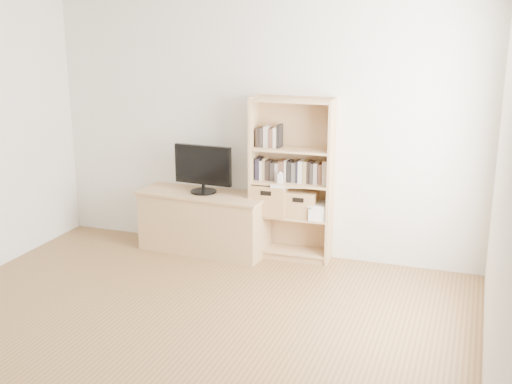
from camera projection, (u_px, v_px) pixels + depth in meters
The scene contains 13 objects.
floor at pixel (144, 365), 4.52m from camera, with size 4.50×5.00×0.01m, color brown.
back_wall at pixel (261, 127), 6.45m from camera, with size 4.50×0.02×2.60m, color silver.
right_wall at pixel (503, 222), 3.45m from camera, with size 0.02×5.00×2.60m, color silver.
tv_stand at pixel (204, 223), 6.66m from camera, with size 1.31×0.49×0.60m, color tan.
bookshelf at pixel (291, 180), 6.32m from camera, with size 0.81×0.29×1.63m, color tan.
television at pixel (203, 169), 6.51m from camera, with size 0.62×0.05×0.49m, color black.
books_row_mid at pixel (292, 171), 6.32m from camera, with size 0.81×0.16×0.22m, color #201E2D.
books_row_upper at pixel (275, 137), 6.28m from camera, with size 0.37×0.14×0.20m, color #201E2D.
baby_monitor at pixel (280, 178), 6.26m from camera, with size 0.05×0.03×0.10m, color white.
basket_left at pixel (270, 198), 6.44m from camera, with size 0.37×0.31×0.31m, color #9A6A45.
basket_right at pixel (301, 203), 6.35m from camera, with size 0.32×0.26×0.26m, color #9A6A45.
laptop at pixel (289, 184), 6.33m from camera, with size 0.35×0.24×0.03m, color silver.
magazine_stack at pixel (318, 211), 6.32m from camera, with size 0.19×0.27×0.12m, color beige.
Camera 1 is at (2.09, -3.54, 2.37)m, focal length 45.00 mm.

